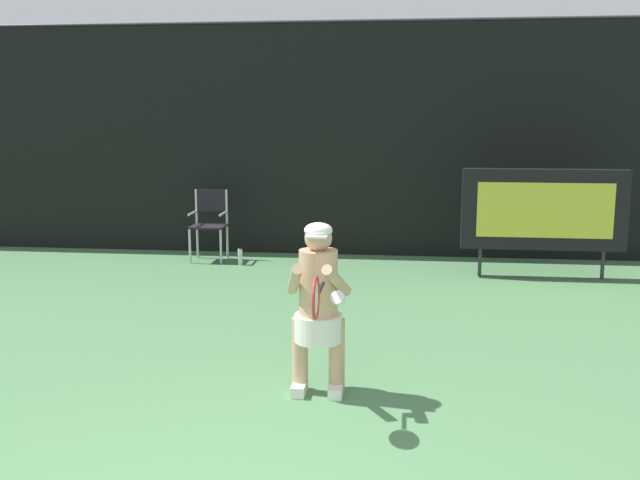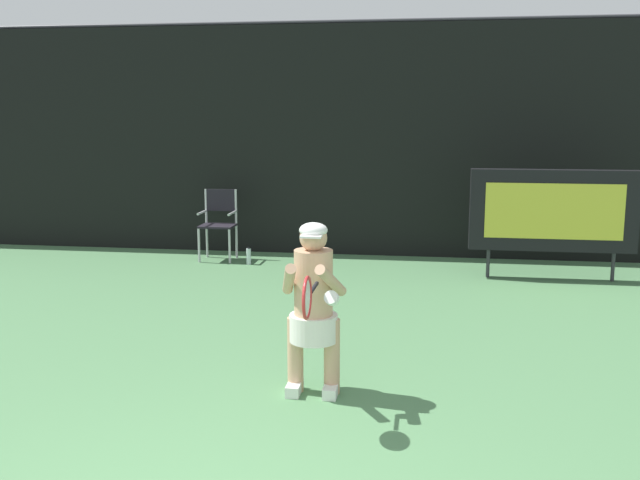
{
  "view_description": "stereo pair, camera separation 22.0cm",
  "coord_description": "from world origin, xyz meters",
  "px_view_note": "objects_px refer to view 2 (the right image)",
  "views": [
    {
      "loc": [
        1.0,
        -2.96,
        2.26
      ],
      "look_at": [
        0.19,
        3.82,
        1.05
      ],
      "focal_mm": 40.68,
      "sensor_mm": 36.0,
      "label": 1
    },
    {
      "loc": [
        1.22,
        -2.93,
        2.26
      ],
      "look_at": [
        0.19,
        3.82,
        1.05
      ],
      "focal_mm": 40.68,
      "sensor_mm": 36.0,
      "label": 2
    }
  ],
  "objects_px": {
    "scoreboard": "(553,211)",
    "tennis_player": "(313,304)",
    "water_bottle": "(249,256)",
    "umpire_chair": "(219,220)",
    "tennis_racket": "(308,297)"
  },
  "relations": [
    {
      "from": "umpire_chair",
      "to": "tennis_player",
      "type": "distance_m",
      "value": 5.65
    },
    {
      "from": "scoreboard",
      "to": "tennis_player",
      "type": "relative_size",
      "value": 1.57
    },
    {
      "from": "scoreboard",
      "to": "umpire_chair",
      "type": "height_order",
      "value": "scoreboard"
    },
    {
      "from": "water_bottle",
      "to": "tennis_player",
      "type": "height_order",
      "value": "tennis_player"
    },
    {
      "from": "scoreboard",
      "to": "water_bottle",
      "type": "xyz_separation_m",
      "value": [
        -4.32,
        0.34,
        -0.82
      ]
    },
    {
      "from": "scoreboard",
      "to": "umpire_chair",
      "type": "bearing_deg",
      "value": 172.46
    },
    {
      "from": "water_bottle",
      "to": "umpire_chair",
      "type": "bearing_deg",
      "value": 150.69
    },
    {
      "from": "umpire_chair",
      "to": "water_bottle",
      "type": "relative_size",
      "value": 4.08
    },
    {
      "from": "umpire_chair",
      "to": "scoreboard",
      "type": "bearing_deg",
      "value": -7.54
    },
    {
      "from": "scoreboard",
      "to": "water_bottle",
      "type": "height_order",
      "value": "scoreboard"
    },
    {
      "from": "water_bottle",
      "to": "tennis_racket",
      "type": "distance_m",
      "value": 5.87
    },
    {
      "from": "tennis_player",
      "to": "umpire_chair",
      "type": "bearing_deg",
      "value": 114.15
    },
    {
      "from": "tennis_player",
      "to": "tennis_racket",
      "type": "relative_size",
      "value": 2.33
    },
    {
      "from": "scoreboard",
      "to": "tennis_racket",
      "type": "xyz_separation_m",
      "value": [
        -2.48,
        -5.17,
        0.03
      ]
    },
    {
      "from": "umpire_chair",
      "to": "water_bottle",
      "type": "height_order",
      "value": "umpire_chair"
    }
  ]
}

